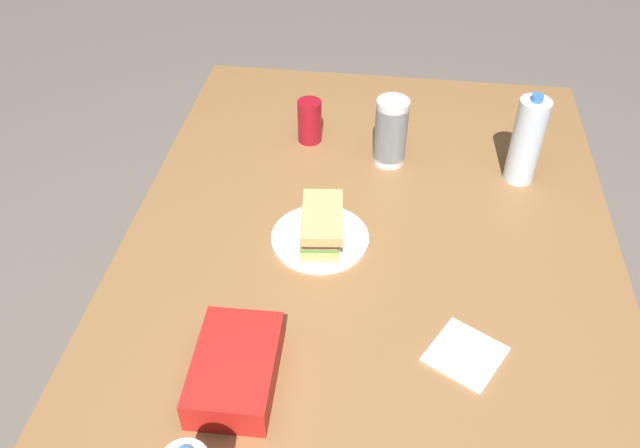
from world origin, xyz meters
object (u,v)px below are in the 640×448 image
at_px(soda_can_red, 310,121).
at_px(plastic_cup_stack, 391,132).
at_px(sandwich, 321,224).
at_px(chip_bag, 235,369).
at_px(dining_table, 365,300).
at_px(water_bottle_tall, 527,141).
at_px(paper_plate, 320,238).

height_order(soda_can_red, plastic_cup_stack, plastic_cup_stack).
height_order(sandwich, chip_bag, sandwich).
height_order(chip_bag, plastic_cup_stack, plastic_cup_stack).
bearing_deg(soda_can_red, dining_table, 21.14).
relative_size(dining_table, soda_can_red, 14.75).
distance_m(soda_can_red, water_bottle_tall, 0.57).
height_order(dining_table, chip_bag, chip_bag).
xyz_separation_m(water_bottle_tall, plastic_cup_stack, (-0.03, -0.34, -0.02)).
distance_m(chip_bag, water_bottle_tall, 0.92).
bearing_deg(dining_table, sandwich, -132.21).
bearing_deg(sandwich, water_bottle_tall, 122.77).
bearing_deg(chip_bag, water_bottle_tall, -41.12).
bearing_deg(water_bottle_tall, soda_can_red, -100.36).
bearing_deg(sandwich, chip_bag, -15.00).
xyz_separation_m(chip_bag, plastic_cup_stack, (-0.74, 0.25, 0.06)).
height_order(paper_plate, sandwich, sandwich).
relative_size(soda_can_red, plastic_cup_stack, 0.66).
bearing_deg(sandwich, dining_table, 47.79).
bearing_deg(dining_table, plastic_cup_stack, 176.66).
bearing_deg(paper_plate, chip_bag, -14.57).
relative_size(sandwich, water_bottle_tall, 0.78).
bearing_deg(plastic_cup_stack, chip_bag, -18.49).
relative_size(chip_bag, water_bottle_tall, 0.94).
height_order(dining_table, paper_plate, paper_plate).
distance_m(dining_table, soda_can_red, 0.57).
bearing_deg(paper_plate, soda_can_red, -168.55).
distance_m(paper_plate, plastic_cup_stack, 0.37).
height_order(paper_plate, plastic_cup_stack, plastic_cup_stack).
distance_m(chip_bag, plastic_cup_stack, 0.78).
distance_m(dining_table, sandwich, 0.20).
distance_m(sandwich, chip_bag, 0.41).
distance_m(paper_plate, chip_bag, 0.42).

